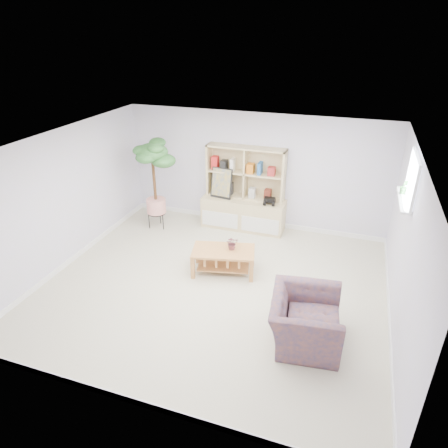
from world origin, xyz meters
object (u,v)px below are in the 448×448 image
(coffee_table, at_px, (223,261))
(armchair, at_px, (305,317))
(storage_unit, at_px, (244,189))
(floor_tree, at_px, (155,186))

(coffee_table, bearing_deg, armchair, -51.40)
(armchair, bearing_deg, storage_unit, 23.35)
(storage_unit, height_order, coffee_table, storage_unit)
(coffee_table, relative_size, floor_tree, 0.56)
(storage_unit, xyz_separation_m, coffee_table, (0.16, -1.78, -0.65))
(storage_unit, height_order, floor_tree, floor_tree)
(floor_tree, relative_size, armchair, 1.79)
(storage_unit, xyz_separation_m, armchair, (1.76, -3.05, -0.48))
(coffee_table, xyz_separation_m, armchair, (1.60, -1.27, 0.18))
(storage_unit, distance_m, floor_tree, 1.84)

